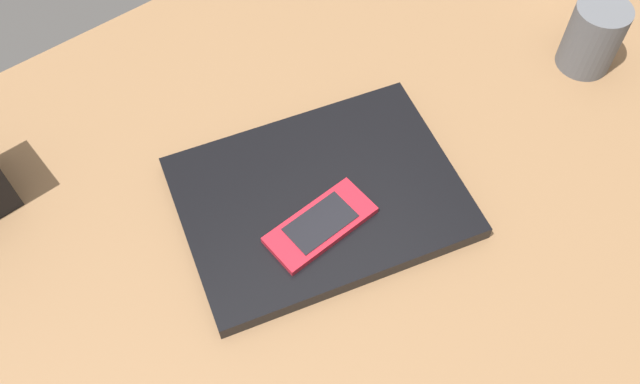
{
  "coord_description": "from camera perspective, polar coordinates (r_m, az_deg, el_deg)",
  "views": [
    {
      "loc": [
        -30.14,
        -33.18,
        68.27
      ],
      "look_at": [
        -5.02,
        -0.53,
        5.0
      ],
      "focal_mm": 38.52,
      "sensor_mm": 36.0,
      "label": 1
    }
  ],
  "objects": [
    {
      "name": "pen_cup",
      "position": [
        0.94,
        21.74,
        11.9
      ],
      "size": [
        6.81,
        6.81,
        9.06
      ],
      "primitive_type": "cylinder",
      "color": "#595B60",
      "rests_on": "desk_surface"
    },
    {
      "name": "cell_phone_on_laptop",
      "position": [
        0.73,
        0.04,
        -2.73
      ],
      "size": [
        12.17,
        5.78,
        0.96
      ],
      "color": "red",
      "rests_on": "laptop_closed"
    },
    {
      "name": "desk_surface",
      "position": [
        0.8,
        2.6,
        0.72
      ],
      "size": [
        120.0,
        80.0,
        3.0
      ],
      "primitive_type": "cube",
      "color": "olive",
      "rests_on": "ground"
    },
    {
      "name": "laptop_closed",
      "position": [
        0.76,
        0.0,
        -0.44
      ],
      "size": [
        35.43,
        29.85,
        1.87
      ],
      "primitive_type": "cube",
      "rotation": [
        0.0,
        0.0,
        -0.27
      ],
      "color": "black",
      "rests_on": "desk_surface"
    }
  ]
}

